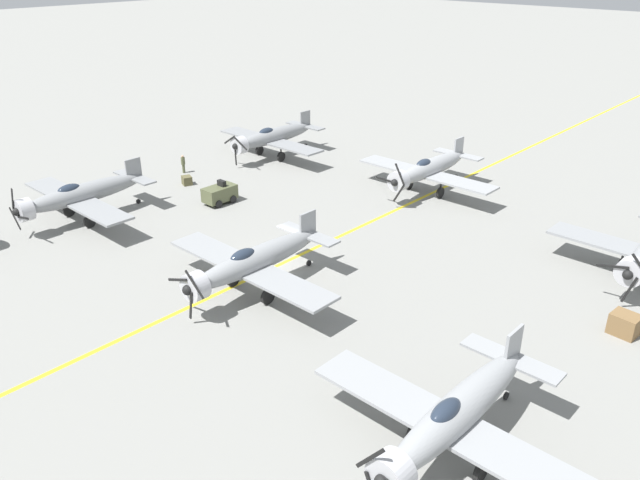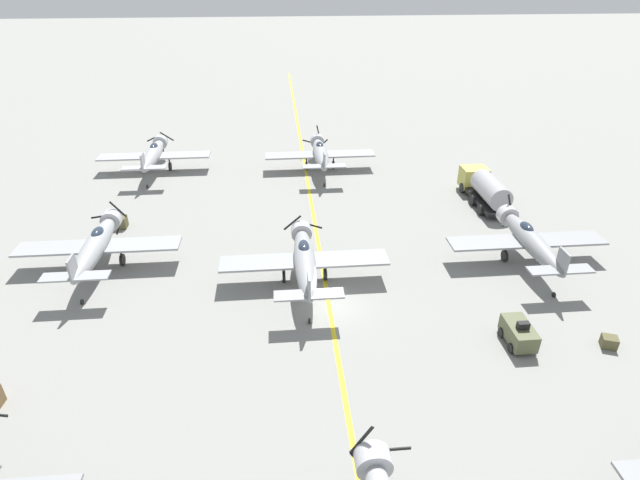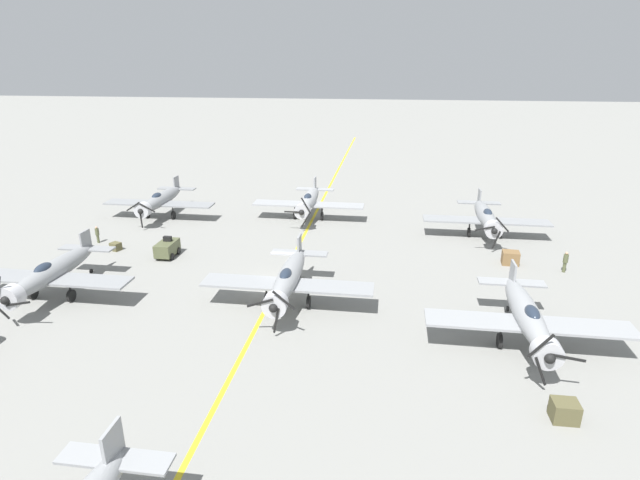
% 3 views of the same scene
% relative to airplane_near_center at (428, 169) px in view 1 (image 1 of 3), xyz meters
% --- Properties ---
extents(ground_plane, '(400.00, 400.00, 0.00)m').
position_rel_airplane_near_center_xyz_m(ground_plane, '(-0.42, 17.55, -2.01)').
color(ground_plane, gray).
extents(taxiway_stripe, '(0.30, 160.00, 0.01)m').
position_rel_airplane_near_center_xyz_m(taxiway_stripe, '(-0.42, 17.55, -2.01)').
color(taxiway_stripe, yellow).
rests_on(taxiway_stripe, ground).
extents(airplane_near_center, '(12.00, 9.98, 3.65)m').
position_rel_airplane_near_center_xyz_m(airplane_near_center, '(0.00, 0.00, 0.00)').
color(airplane_near_center, '#979A9C').
rests_on(airplane_near_center, ground).
extents(airplane_mid_center, '(12.00, 9.98, 3.65)m').
position_rel_airplane_near_center_xyz_m(airplane_mid_center, '(-1.87, 20.49, 0.00)').
color(airplane_mid_center, gray).
rests_on(airplane_mid_center, ground).
extents(airplane_mid_left, '(12.00, 9.98, 3.65)m').
position_rel_airplane_near_center_xyz_m(airplane_mid_left, '(-17.11, 23.90, 0.00)').
color(airplane_mid_left, '#929597').
rests_on(airplane_mid_left, ground).
extents(airplane_mid_right, '(12.00, 9.98, 3.73)m').
position_rel_airplane_near_center_xyz_m(airplane_mid_right, '(15.21, 21.86, 0.00)').
color(airplane_mid_right, gray).
rests_on(airplane_mid_right, ground).
extents(airplane_near_right, '(12.00, 9.98, 3.65)m').
position_rel_airplane_near_center_xyz_m(airplane_near_right, '(16.16, 1.94, 0.00)').
color(airplane_near_right, gray).
rests_on(airplane_near_right, ground).
extents(tow_tractor, '(1.57, 2.60, 1.79)m').
position_rel_airplane_near_center_xyz_m(tow_tractor, '(10.58, 12.90, -1.22)').
color(tow_tractor, '#515638').
rests_on(tow_tractor, ground).
extents(ground_crew_inspecting, '(0.36, 0.36, 1.63)m').
position_rel_airplane_near_center_xyz_m(ground_crew_inspecting, '(18.66, 10.45, -1.12)').
color(ground_crew_inspecting, '#515638').
rests_on(ground_crew_inspecting, ground).
extents(supply_crate_mid_lane, '(1.08, 0.99, 0.73)m').
position_rel_airplane_near_center_xyz_m(supply_crate_mid_lane, '(15.94, 12.11, -1.65)').
color(supply_crate_mid_lane, brown).
rests_on(supply_crate_mid_lane, ground).
extents(supply_crate_outboard, '(1.46, 1.25, 1.14)m').
position_rel_airplane_near_center_xyz_m(supply_crate_outboard, '(-19.09, 10.49, -1.44)').
color(supply_crate_outboard, brown).
rests_on(supply_crate_outboard, ground).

